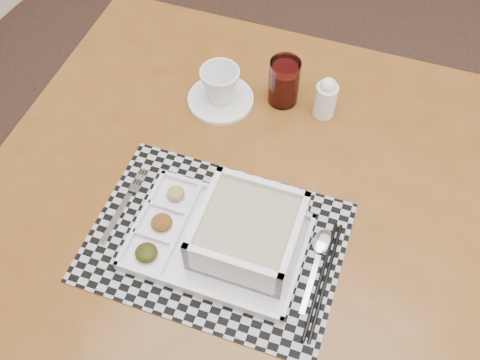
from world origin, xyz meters
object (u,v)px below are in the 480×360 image
at_px(dining_table, 232,211).
at_px(creamer_bottle, 326,97).
at_px(serving_tray, 239,235).
at_px(juice_glass, 284,83).
at_px(cup, 220,85).

height_order(dining_table, creamer_bottle, creamer_bottle).
relative_size(dining_table, serving_tray, 3.27).
xyz_separation_m(serving_tray, juice_glass, (-0.08, 0.38, 0.01)).
distance_m(serving_tray, creamer_bottle, 0.38).
bearing_deg(creamer_bottle, dining_table, -107.82).
relative_size(serving_tray, juice_glass, 3.09).
height_order(serving_tray, cup, serving_tray).
xyz_separation_m(serving_tray, cup, (-0.20, 0.31, 0.01)).
bearing_deg(cup, creamer_bottle, 27.12).
bearing_deg(creamer_bottle, serving_tray, -93.38).
height_order(dining_table, juice_glass, juice_glass).
bearing_deg(juice_glass, serving_tray, -78.67).
xyz_separation_m(dining_table, juice_glass, (-0.01, 0.28, 0.13)).
bearing_deg(serving_tray, creamer_bottle, 86.62).
height_order(juice_glass, creamer_bottle, juice_glass).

